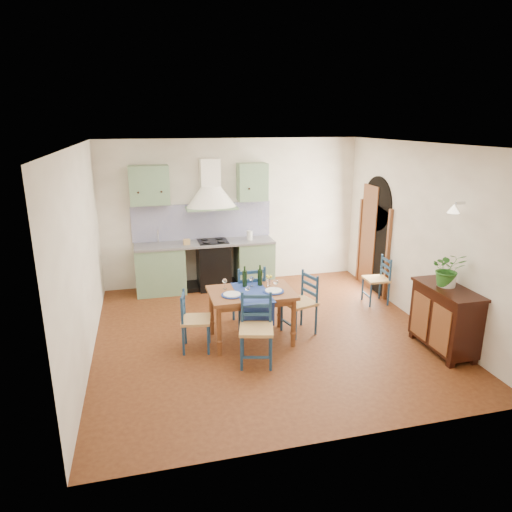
# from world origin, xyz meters

# --- Properties ---
(floor) EXTENTS (5.00, 5.00, 0.00)m
(floor) POSITION_xyz_m (0.00, 0.00, 0.00)
(floor) COLOR #421D0E
(floor) RESTS_ON ground
(back_wall) EXTENTS (5.00, 0.96, 2.80)m
(back_wall) POSITION_xyz_m (-0.47, 2.29, 1.05)
(back_wall) COLOR white
(back_wall) RESTS_ON ground
(right_wall) EXTENTS (0.26, 5.00, 2.80)m
(right_wall) POSITION_xyz_m (2.50, 0.28, 1.34)
(right_wall) COLOR white
(right_wall) RESTS_ON ground
(left_wall) EXTENTS (0.04, 5.00, 2.80)m
(left_wall) POSITION_xyz_m (-2.50, 0.00, 1.40)
(left_wall) COLOR white
(left_wall) RESTS_ON ground
(ceiling) EXTENTS (5.00, 5.00, 0.01)m
(ceiling) POSITION_xyz_m (0.00, 0.00, 2.80)
(ceiling) COLOR silver
(ceiling) RESTS_ON back_wall
(dining_table) EXTENTS (1.21, 0.91, 1.08)m
(dining_table) POSITION_xyz_m (-0.26, -0.15, 0.68)
(dining_table) COLOR brown
(dining_table) RESTS_ON ground
(chair_near) EXTENTS (0.53, 0.53, 0.94)m
(chair_near) POSITION_xyz_m (-0.35, -0.78, 0.48)
(chair_near) COLOR navy
(chair_near) RESTS_ON ground
(chair_far) EXTENTS (0.48, 0.48, 0.99)m
(chair_far) POSITION_xyz_m (-0.17, 0.38, 0.51)
(chair_far) COLOR navy
(chair_far) RESTS_ON ground
(chair_left) EXTENTS (0.46, 0.46, 0.85)m
(chair_left) POSITION_xyz_m (-1.11, -0.22, 0.44)
(chair_left) COLOR navy
(chair_left) RESTS_ON ground
(chair_right) EXTENTS (0.54, 0.54, 0.93)m
(chair_right) POSITION_xyz_m (0.52, -0.06, 0.48)
(chair_right) COLOR navy
(chair_right) RESTS_ON ground
(chair_spare) EXTENTS (0.41, 0.41, 0.84)m
(chair_spare) POSITION_xyz_m (2.23, 0.72, 0.43)
(chair_spare) COLOR navy
(chair_spare) RESTS_ON ground
(sideboard) EXTENTS (0.50, 1.05, 0.94)m
(sideboard) POSITION_xyz_m (2.26, -1.09, 0.51)
(sideboard) COLOR black
(sideboard) RESTS_ON ground
(potted_plant) EXTENTS (0.55, 0.52, 0.48)m
(potted_plant) POSITION_xyz_m (2.27, -1.02, 1.18)
(potted_plant) COLOR #2A6821
(potted_plant) RESTS_ON sideboard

